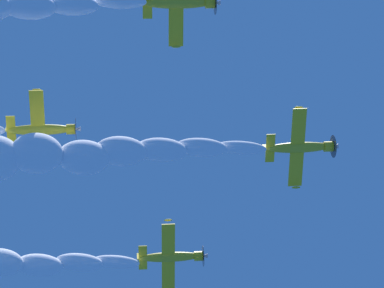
{
  "coord_description": "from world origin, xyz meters",
  "views": [
    {
      "loc": [
        30.62,
        -21.51,
        1.55
      ],
      "look_at": [
        2.9,
        -16.92,
        85.81
      ],
      "focal_mm": 78.09,
      "sensor_mm": 36.0,
      "label": 1
    }
  ],
  "objects_px": {
    "airplane_lead": "(301,147)",
    "airplane_slot_tail": "(43,130)",
    "airplane_right_wingman": "(181,3)",
    "airplane_left_wingman": "(172,257)"
  },
  "relations": [
    {
      "from": "airplane_left_wingman",
      "to": "airplane_right_wingman",
      "type": "relative_size",
      "value": 0.99
    },
    {
      "from": "airplane_lead",
      "to": "airplane_left_wingman",
      "type": "relative_size",
      "value": 1.01
    },
    {
      "from": "airplane_right_wingman",
      "to": "airplane_lead",
      "type": "bearing_deg",
      "value": 130.76
    },
    {
      "from": "airplane_left_wingman",
      "to": "airplane_slot_tail",
      "type": "xyz_separation_m",
      "value": [
        13.13,
        -16.32,
        -0.7
      ]
    },
    {
      "from": "airplane_left_wingman",
      "to": "airplane_lead",
      "type": "bearing_deg",
      "value": 35.82
    },
    {
      "from": "airplane_lead",
      "to": "airplane_slot_tail",
      "type": "relative_size",
      "value": 1.0
    },
    {
      "from": "airplane_lead",
      "to": "airplane_slot_tail",
      "type": "distance_m",
      "value": 28.11
    },
    {
      "from": "airplane_slot_tail",
      "to": "airplane_lead",
      "type": "bearing_deg",
      "value": 83.97
    },
    {
      "from": "airplane_lead",
      "to": "airplane_slot_tail",
      "type": "bearing_deg",
      "value": -96.03
    },
    {
      "from": "airplane_left_wingman",
      "to": "airplane_right_wingman",
      "type": "xyz_separation_m",
      "value": [
        29.31,
        -3.74,
        -1.64
      ]
    }
  ]
}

